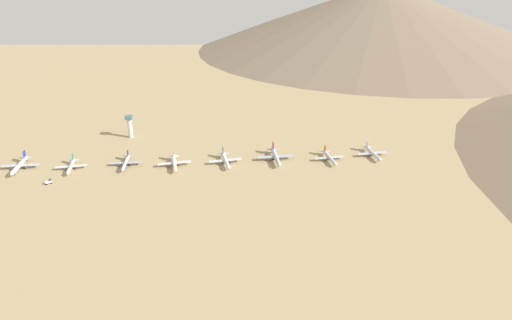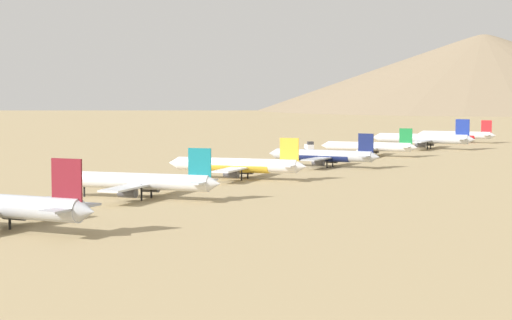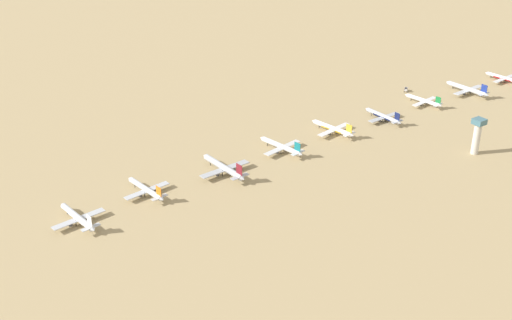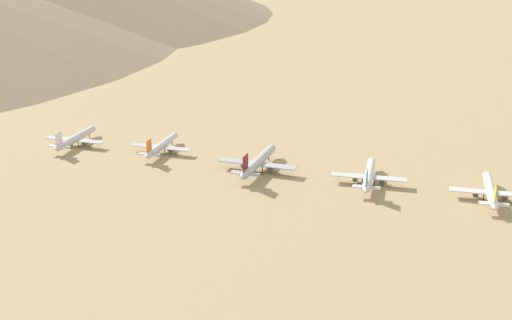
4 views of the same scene
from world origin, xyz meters
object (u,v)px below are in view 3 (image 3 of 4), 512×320
object	(u,v)px
parked_jet_4	(333,128)
parked_jet_5	(281,146)
parked_jet_8	(78,217)
service_truck	(406,89)
parked_jet_1	(467,89)
control_tower	(477,134)
parked_jet_0	(503,78)
parked_jet_6	(224,168)
parked_jet_2	(424,101)
parked_jet_3	(383,116)
parked_jet_7	(146,189)

from	to	relation	value
parked_jet_4	parked_jet_5	bearing A→B (deg)	93.27
parked_jet_5	parked_jet_8	distance (m)	141.36
parked_jet_4	service_truck	xyz separation A→B (m)	(27.80, -102.38, -1.51)
parked_jet_1	control_tower	distance (m)	112.74
parked_jet_0	parked_jet_6	size ratio (longest dim) A/B	0.80
parked_jet_1	parked_jet_8	bearing A→B (deg)	91.09
parked_jet_2	parked_jet_3	xyz separation A→B (m)	(-4.30, 47.72, 0.11)
parked_jet_5	parked_jet_8	world-z (taller)	parked_jet_5
parked_jet_6	parked_jet_1	bearing A→B (deg)	-89.19
parked_jet_7	parked_jet_8	world-z (taller)	parked_jet_8
service_truck	parked_jet_2	bearing A→B (deg)	159.78
parked_jet_6	parked_jet_3	bearing A→B (deg)	-88.80
parked_jet_2	parked_jet_6	world-z (taller)	parked_jet_6
parked_jet_1	parked_jet_8	xyz separation A→B (m)	(-6.21, 326.56, -0.38)
control_tower	parked_jet_1	bearing A→B (deg)	-49.14
parked_jet_0	parked_jet_1	size ratio (longest dim) A/B	0.84
parked_jet_4	parked_jet_5	distance (m)	46.79
parked_jet_4	parked_jet_1	bearing A→B (deg)	-91.50
parked_jet_3	control_tower	bearing A→B (deg)	-172.82
parked_jet_8	service_truck	distance (m)	292.70
parked_jet_6	parked_jet_7	distance (m)	50.57
parked_jet_1	parked_jet_5	distance (m)	185.38
parked_jet_4	parked_jet_5	size ratio (longest dim) A/B	0.99
parked_jet_0	parked_jet_8	bearing A→B (deg)	91.10
parked_jet_5	parked_jet_7	size ratio (longest dim) A/B	1.06
parked_jet_0	parked_jet_7	distance (m)	330.58
parked_jet_5	control_tower	bearing A→B (deg)	-126.55
parked_jet_7	parked_jet_8	xyz separation A→B (m)	(-6.90, 43.54, 0.07)
parked_jet_6	parked_jet_7	xyz separation A→B (m)	(4.00, 50.41, -0.65)
parked_jet_6	service_truck	xyz separation A→B (m)	(34.75, -196.32, -2.04)
parked_jet_5	service_truck	world-z (taller)	parked_jet_5
parked_jet_3	parked_jet_8	distance (m)	232.48
parked_jet_5	parked_jet_6	size ratio (longest dim) A/B	0.89
parked_jet_3	service_truck	world-z (taller)	parked_jet_3
parked_jet_0	parked_jet_8	xyz separation A→B (m)	(-7.21, 374.12, 0.29)
parked_jet_5	service_truck	distance (m)	152.18
parked_jet_0	parked_jet_1	bearing A→B (deg)	91.20
parked_jet_3	parked_jet_6	size ratio (longest dim) A/B	0.83
parked_jet_3	parked_jet_5	world-z (taller)	parked_jet_5
parked_jet_2	parked_jet_8	distance (m)	280.31
parked_jet_2	service_truck	bearing A→B (deg)	-20.22
parked_jet_1	parked_jet_7	bearing A→B (deg)	89.86
parked_jet_0	service_truck	distance (m)	89.22
parked_jet_4	parked_jet_0	bearing A→B (deg)	-90.81
parked_jet_4	control_tower	world-z (taller)	control_tower
parked_jet_6	parked_jet_8	distance (m)	93.99
parked_jet_3	parked_jet_6	world-z (taller)	parked_jet_6
service_truck	parked_jet_4	bearing A→B (deg)	105.19
parked_jet_4	control_tower	distance (m)	94.54
parked_jet_6	service_truck	world-z (taller)	parked_jet_6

